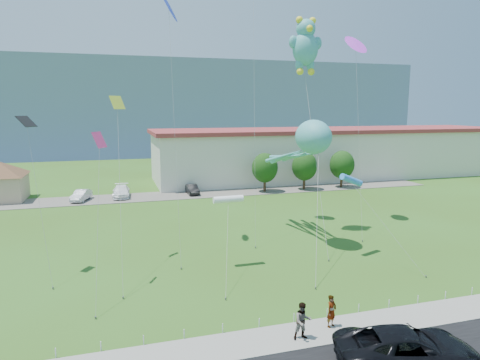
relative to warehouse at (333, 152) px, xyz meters
name	(u,v)px	position (x,y,z in m)	size (l,w,h in m)	color
ground	(301,309)	(-26.00, -44.00, -4.12)	(160.00, 160.00, 0.00)	#355618
sidewalk	(323,332)	(-26.00, -46.75, -4.07)	(80.00, 2.50, 0.10)	gray
parking_strip	(193,194)	(-26.00, -9.00, -4.09)	(70.00, 6.00, 0.06)	#59544C
hill_ridge	(144,106)	(-26.00, 76.00, 8.38)	(160.00, 50.00, 25.00)	slate
warehouse	(333,152)	(0.00, 0.00, 0.00)	(61.00, 15.00, 8.20)	beige
rope_fence	(311,315)	(-26.00, -45.30, -3.87)	(26.05, 0.05, 0.50)	white
tree_near	(265,168)	(-16.00, -10.00, -0.74)	(3.60, 3.60, 5.47)	#3F2B19
tree_mid	(304,166)	(-10.00, -10.00, -0.74)	(3.60, 3.60, 5.47)	#3F2B19
tree_far	(342,165)	(-4.00, -10.00, -0.74)	(3.60, 3.60, 5.47)	#3F2B19
suv	(408,349)	(-23.90, -50.63, -3.18)	(2.92, 6.34, 1.76)	black
pedestrian_left	(331,311)	(-25.40, -46.48, -3.16)	(0.63, 0.41, 1.73)	gray
pedestrian_right	(303,321)	(-27.36, -47.17, -3.08)	(0.92, 0.72, 1.90)	gray
parked_car_silver	(81,195)	(-40.16, -9.14, -3.39)	(1.43, 4.11, 1.35)	silver
parked_car_white	(121,191)	(-35.29, -8.21, -3.32)	(2.07, 5.10, 1.48)	white
parked_car_black	(192,189)	(-26.01, -8.85, -3.42)	(1.36, 3.89, 1.28)	black
octopus_kite	(306,145)	(-20.30, -32.06, 4.27)	(5.09, 15.56, 10.59)	teal
teddy_bear_kite	(305,45)	(-19.08, -28.88, 13.00)	(3.23, 9.60, 19.51)	teal
small_kite_purple	(356,49)	(-12.72, -26.83, 13.15)	(3.88, 8.02, 18.40)	#B634D1
small_kite_white	(228,200)	(-28.21, -36.07, 0.84)	(1.99, 6.78, 5.44)	white
small_kite_yellow	(118,123)	(-35.59, -32.80, 6.33)	(1.29, 8.58, 12.35)	#BECD30
small_kite_cyan	(352,181)	(-18.37, -36.38, 1.83)	(2.88, 7.02, 6.44)	#3185DE
small_kite_black	(29,139)	(-41.38, -33.70, 5.35)	(2.10, 4.35, 11.05)	black
small_kite_pink	(99,157)	(-36.87, -37.27, 4.38)	(1.29, 5.87, 9.94)	#EE3579
small_kite_blue	(169,12)	(-31.18, -28.92, 15.06)	(1.80, 7.87, 20.40)	#2238C2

